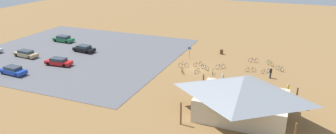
# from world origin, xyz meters

# --- Properties ---
(ground) EXTENTS (160.00, 160.00, 0.00)m
(ground) POSITION_xyz_m (0.00, 0.00, 0.00)
(ground) COLOR olive
(ground) RESTS_ON ground
(parking_lot_asphalt) EXTENTS (37.69, 34.78, 0.05)m
(parking_lot_asphalt) POSITION_xyz_m (23.58, 0.40, 0.03)
(parking_lot_asphalt) COLOR #56565B
(parking_lot_asphalt) RESTS_ON ground
(bike_pavilion) EXTENTS (12.19, 9.37, 4.99)m
(bike_pavilion) POSITION_xyz_m (-9.74, 13.52, 2.76)
(bike_pavilion) COLOR beige
(bike_pavilion) RESTS_ON ground
(trash_bin) EXTENTS (0.60, 0.60, 0.90)m
(trash_bin) POSITION_xyz_m (-2.20, -9.27, 0.45)
(trash_bin) COLOR brown
(trash_bin) RESTS_ON ground
(lot_sign) EXTENTS (0.56, 0.08, 2.20)m
(lot_sign) POSITION_xyz_m (2.68, -4.59, 1.41)
(lot_sign) COLOR #99999E
(lot_sign) RESTS_ON ground
(bicycle_silver_near_sign) EXTENTS (1.22, 1.27, 0.80)m
(bicycle_silver_near_sign) POSITION_xyz_m (-11.03, -1.98, 0.35)
(bicycle_silver_near_sign) COLOR black
(bicycle_silver_near_sign) RESTS_ON ground
(bicycle_blue_near_porch) EXTENTS (1.44, 1.12, 0.84)m
(bicycle_blue_near_porch) POSITION_xyz_m (-3.87, -1.27, 0.40)
(bicycle_blue_near_porch) COLOR black
(bicycle_blue_near_porch) RESTS_ON ground
(bicycle_green_yard_left) EXTENTS (1.28, 1.26, 0.89)m
(bicycle_green_yard_left) POSITION_xyz_m (-11.37, -6.01, 0.38)
(bicycle_green_yard_left) COLOR black
(bicycle_green_yard_left) RESTS_ON ground
(bicycle_purple_yard_front) EXTENTS (1.76, 0.48, 0.85)m
(bicycle_purple_yard_front) POSITION_xyz_m (-8.49, -6.62, 0.39)
(bicycle_purple_yard_front) COLOR black
(bicycle_purple_yard_front) RESTS_ON ground
(bicycle_white_lone_west) EXTENTS (0.53, 1.66, 0.80)m
(bicycle_white_lone_west) POSITION_xyz_m (-3.29, 1.66, 0.35)
(bicycle_white_lone_west) COLOR black
(bicycle_white_lone_west) RESTS_ON ground
(bicycle_red_yard_center) EXTENTS (1.58, 0.90, 0.88)m
(bicycle_red_yard_center) POSITION_xyz_m (2.12, 0.27, 0.38)
(bicycle_red_yard_center) COLOR black
(bicycle_red_yard_center) RESTS_ON ground
(bicycle_teal_back_row) EXTENTS (1.32, 1.16, 0.90)m
(bicycle_teal_back_row) POSITION_xyz_m (-13.07, -3.95, 0.39)
(bicycle_teal_back_row) COLOR black
(bicycle_teal_back_row) RESTS_ON ground
(bicycle_yellow_lone_east) EXTENTS (1.58, 0.70, 0.82)m
(bicycle_yellow_lone_east) POSITION_xyz_m (-8.72, -1.73, 0.35)
(bicycle_yellow_lone_east) COLOR black
(bicycle_yellow_lone_east) RESTS_ON ground
(bicycle_orange_by_bin) EXTENTS (0.87, 1.47, 0.82)m
(bicycle_orange_by_bin) POSITION_xyz_m (1.38, 2.96, 0.37)
(bicycle_orange_by_bin) COLOR black
(bicycle_orange_by_bin) RESTS_ON ground
(bicycle_black_edge_south) EXTENTS (1.27, 1.20, 0.82)m
(bicycle_black_edge_south) POSITION_xyz_m (0.02, -1.09, 0.35)
(bicycle_black_edge_south) COLOR black
(bicycle_black_edge_south) RESTS_ON ground
(bicycle_silver_trailside) EXTENTS (0.51, 1.67, 0.77)m
(bicycle_silver_trailside) POSITION_xyz_m (-0.78, 1.96, 0.36)
(bicycle_silver_trailside) COLOR black
(bicycle_silver_trailside) RESTS_ON ground
(bicycle_blue_mid_cluster) EXTENTS (1.57, 0.96, 0.83)m
(bicycle_blue_mid_cluster) POSITION_xyz_m (-1.56, 0.06, 0.38)
(bicycle_blue_mid_cluster) COLOR black
(bicycle_blue_mid_cluster) RESTS_ON ground
(car_green_front_row) EXTENTS (4.61, 2.09, 1.35)m
(car_green_front_row) POSITION_xyz_m (31.26, -4.85, 0.73)
(car_green_front_row) COLOR #1E6B3D
(car_green_front_row) RESTS_ON parking_lot_asphalt
(car_tan_aisle_side) EXTENTS (4.88, 2.03, 1.28)m
(car_tan_aisle_side) POSITION_xyz_m (30.81, 6.14, 0.70)
(car_tan_aisle_side) COLOR tan
(car_tan_aisle_side) RESTS_ON parking_lot_asphalt
(car_blue_mid_lot) EXTENTS (4.53, 2.00, 1.33)m
(car_blue_mid_lot) POSITION_xyz_m (25.96, 13.60, 0.72)
(car_blue_mid_lot) COLOR #1E42B2
(car_blue_mid_lot) RESTS_ON parking_lot_asphalt
(car_black_second_row) EXTENTS (4.49, 2.31, 1.32)m
(car_black_second_row) POSITION_xyz_m (22.77, -0.49, 0.71)
(car_black_second_row) COLOR black
(car_black_second_row) RESTS_ON parking_lot_asphalt
(car_red_by_curb) EXTENTS (4.75, 2.07, 1.29)m
(car_red_by_curb) POSITION_xyz_m (22.18, 7.47, 0.70)
(car_red_by_curb) COLOR red
(car_red_by_curb) RESTS_ON parking_lot_asphalt
(visitor_crossing_yard) EXTENTS (0.37, 0.40, 1.72)m
(visitor_crossing_yard) POSITION_xyz_m (-14.62, 5.49, 0.90)
(visitor_crossing_yard) COLOR #2D3347
(visitor_crossing_yard) RESTS_ON ground
(visitor_by_pavilion) EXTENTS (0.36, 0.36, 1.75)m
(visitor_by_pavilion) POSITION_xyz_m (-11.91, -0.11, 0.92)
(visitor_by_pavilion) COLOR #2D3347
(visitor_by_pavilion) RESTS_ON ground
(visitor_at_bikes) EXTENTS (0.36, 0.39, 1.65)m
(visitor_at_bikes) POSITION_xyz_m (-5.57, 4.69, 0.86)
(visitor_at_bikes) COLOR #2D3347
(visitor_at_bikes) RESTS_ON ground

